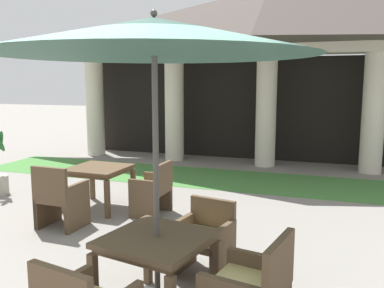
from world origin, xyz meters
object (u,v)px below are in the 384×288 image
at_px(patio_chair_mid_left_south, 60,199).
at_px(patio_table_near_foreground, 157,247).
at_px(patio_chair_mid_left_east, 153,190).
at_px(patio_umbrella_near_foreground, 154,40).
at_px(patio_table_mid_left, 99,173).
at_px(patio_chair_near_foreground_north, 204,240).

bearing_deg(patio_chair_mid_left_south, patio_table_near_foreground, -33.84).
bearing_deg(patio_chair_mid_left_south, patio_chair_mid_left_east, 45.08).
distance_m(patio_umbrella_near_foreground, patio_table_mid_left, 3.86).
relative_size(patio_table_near_foreground, patio_umbrella_near_foreground, 0.37).
distance_m(patio_umbrella_near_foreground, patio_chair_near_foreground_north, 2.25).
relative_size(patio_umbrella_near_foreground, patio_table_mid_left, 2.98).
bearing_deg(patio_chair_near_foreground_north, patio_chair_mid_left_south, -5.18).
height_order(patio_umbrella_near_foreground, patio_chair_near_foreground_north, patio_umbrella_near_foreground).
height_order(patio_umbrella_near_foreground, patio_chair_mid_left_south, patio_umbrella_near_foreground).
relative_size(patio_table_mid_left, patio_chair_mid_left_east, 1.09).
height_order(patio_chair_near_foreground_north, patio_chair_mid_left_south, patio_chair_mid_left_south).
bearing_deg(patio_umbrella_near_foreground, patio_table_near_foreground, -97.13).
bearing_deg(patio_table_mid_left, patio_table_near_foreground, -49.41).
bearing_deg(patio_chair_mid_left_east, patio_chair_near_foreground_north, -139.32).
xyz_separation_m(patio_umbrella_near_foreground, patio_chair_near_foreground_north, (0.17, 0.88, -2.06)).
distance_m(patio_table_near_foreground, patio_chair_mid_left_east, 2.83).
bearing_deg(patio_umbrella_near_foreground, patio_chair_mid_left_east, 115.25).
bearing_deg(patio_table_near_foreground, patio_chair_mid_left_south, 144.85).
xyz_separation_m(patio_table_near_foreground, patio_chair_near_foreground_north, (0.17, 0.88, -0.25)).
bearing_deg(patio_chair_near_foreground_north, patio_chair_mid_left_east, -39.75).
relative_size(patio_table_near_foreground, patio_table_mid_left, 1.11).
distance_m(patio_table_near_foreground, patio_table_mid_left, 3.39).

